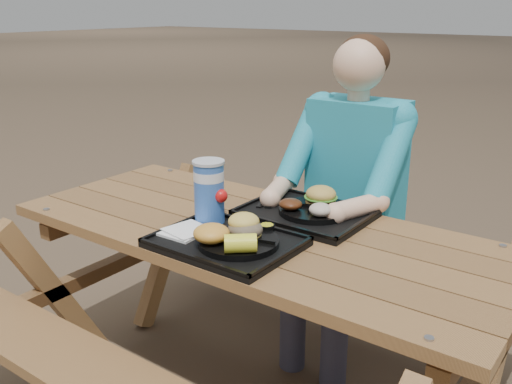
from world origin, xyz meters
The scene contains 17 objects.
picnic_table centered at (0.00, 0.00, 0.38)m, with size 1.80×1.49×0.75m, color #999999, non-canonical shape.
tray_near centered at (0.02, -0.19, 0.76)m, with size 0.45×0.35×0.02m, color black.
tray_far centered at (0.09, 0.19, 0.76)m, with size 0.45×0.35×0.02m, color black.
plate_near centered at (0.08, -0.20, 0.78)m, with size 0.26×0.26×0.02m, color black.
plate_far centered at (0.12, 0.20, 0.78)m, with size 0.26×0.26×0.02m, color black.
napkin_stack centered at (-0.13, -0.23, 0.78)m, with size 0.14×0.14×0.02m, color white.
soda_cup centered at (-0.13, -0.09, 0.88)m, with size 0.10×0.10×0.21m, color #1647A5.
condiment_bbq centered at (0.02, -0.08, 0.78)m, with size 0.04×0.04×0.03m, color black.
condiment_mustard centered at (0.09, -0.07, 0.79)m, with size 0.05×0.05×0.03m, color gold.
sandwich centered at (0.08, -0.16, 0.85)m, with size 0.11×0.11×0.11m, color #E2BE4F, non-canonical shape.
mac_cheese centered at (0.02, -0.27, 0.82)m, with size 0.11×0.11×0.06m, color gold.
corn_cob centered at (0.14, -0.27, 0.82)m, with size 0.10×0.10×0.06m, color #FFFD35, non-canonical shape.
cutlery_far centered at (-0.08, 0.20, 0.77)m, with size 0.03×0.15×0.01m, color black.
burger centered at (0.11, 0.25, 0.84)m, with size 0.12×0.12×0.10m, color gold, non-canonical shape.
baked_beans centered at (0.06, 0.13, 0.81)m, with size 0.08×0.08×0.04m, color #4D240F.
potato_salad centered at (0.18, 0.14, 0.81)m, with size 0.08×0.08×0.05m, color beige.
diner centered at (0.08, 0.60, 0.64)m, with size 0.48×0.84×1.28m, color #1CC7B0, non-canonical shape.
Camera 1 is at (1.11, -1.51, 1.50)m, focal length 40.00 mm.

